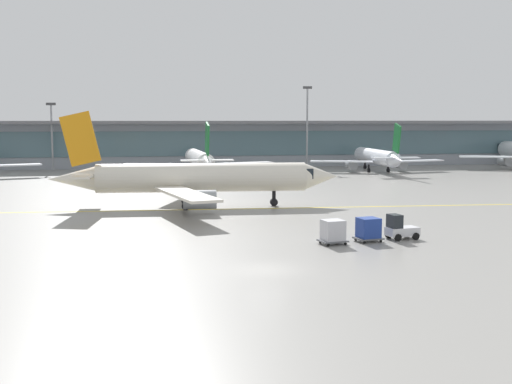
{
  "coord_description": "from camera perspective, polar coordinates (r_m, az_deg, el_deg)",
  "views": [
    {
      "loc": [
        -7.56,
        -40.77,
        9.83
      ],
      "look_at": [
        2.37,
        18.99,
        3.0
      ],
      "focal_mm": 45.16,
      "sensor_mm": 36.0,
      "label": 1
    }
  ],
  "objects": [
    {
      "name": "gate_airplane_2",
      "position": [
        113.75,
        -5.07,
        2.89
      ],
      "size": [
        26.68,
        28.68,
        9.51
      ],
      "rotation": [
        0.0,
        0.0,
        1.61
      ],
      "color": "white",
      "rests_on": "ground_plane"
    },
    {
      "name": "cargo_dolly_lead",
      "position": [
        52.86,
        9.92,
        -3.22
      ],
      "size": [
        2.36,
        1.96,
        1.94
      ],
      "rotation": [
        0.0,
        0.0,
        0.19
      ],
      "color": "#595B60",
      "rests_on": "ground_plane"
    },
    {
      "name": "taxiway_centreline_stripe",
      "position": [
        70.98,
        -4.64,
        -1.55
      ],
      "size": [
        109.91,
        5.21,
        0.01
      ],
      "primitive_type": "cube",
      "rotation": [
        0.0,
        0.0,
        -0.04
      ],
      "color": "yellow",
      "rests_on": "ground_plane"
    },
    {
      "name": "taxiing_regional_jet",
      "position": [
        72.57,
        -5.13,
        1.19
      ],
      "size": [
        32.55,
        30.27,
        10.79
      ],
      "rotation": [
        0.0,
        0.0,
        -0.04
      ],
      "color": "silver",
      "rests_on": "ground_plane"
    },
    {
      "name": "gate_airplane_3",
      "position": [
        123.8,
        10.63,
        3.06
      ],
      "size": [
        25.97,
        27.92,
        9.25
      ],
      "rotation": [
        0.0,
        0.0,
        1.53
      ],
      "color": "silver",
      "rests_on": "ground_plane"
    },
    {
      "name": "apron_light_mast_1",
      "position": [
        130.59,
        -17.63,
        4.98
      ],
      "size": [
        1.8,
        0.36,
        13.06
      ],
      "color": "gray",
      "rests_on": "ground_plane"
    },
    {
      "name": "apron_light_mast_2",
      "position": [
        129.61,
        4.55,
        6.01
      ],
      "size": [
        1.8,
        0.36,
        16.41
      ],
      "color": "gray",
      "rests_on": "ground_plane"
    },
    {
      "name": "cargo_dolly_trailing",
      "position": [
        51.35,
        6.83,
        -3.46
      ],
      "size": [
        2.36,
        1.96,
        1.94
      ],
      "rotation": [
        0.0,
        0.0,
        0.19
      ],
      "color": "#595B60",
      "rests_on": "ground_plane"
    },
    {
      "name": "terminal_concourse",
      "position": [
        135.64,
        -6.26,
        4.32
      ],
      "size": [
        227.4,
        11.0,
        9.6
      ],
      "color": "#8C939E",
      "rests_on": "ground_plane"
    },
    {
      "name": "ground_plane",
      "position": [
        42.62,
        1.05,
        -6.91
      ],
      "size": [
        400.0,
        400.0,
        0.0
      ],
      "primitive_type": "plane",
      "color": "gray"
    },
    {
      "name": "baggage_tug",
      "position": [
        54.42,
        12.63,
        -3.18
      ],
      "size": [
        2.82,
        2.02,
        2.1
      ],
      "rotation": [
        0.0,
        0.0,
        0.19
      ],
      "color": "silver",
      "rests_on": "ground_plane"
    }
  ]
}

